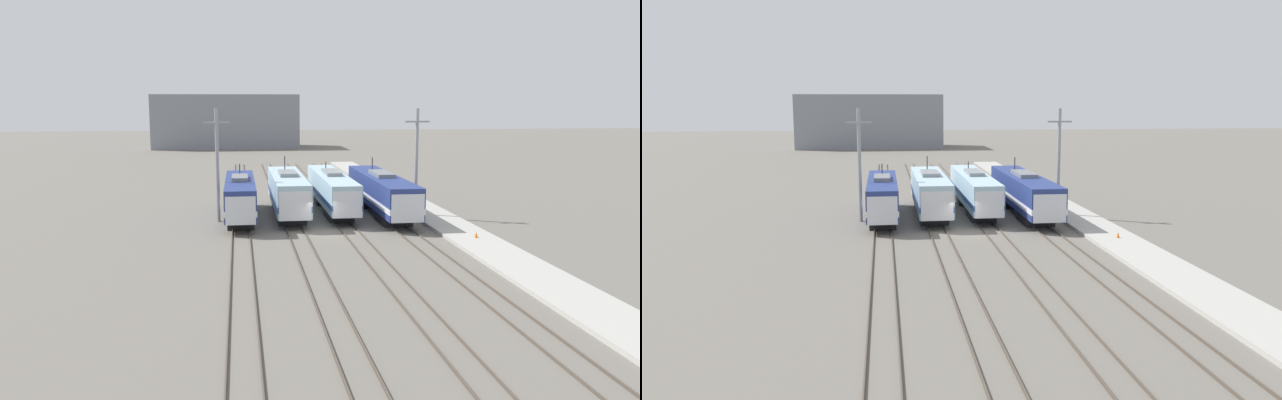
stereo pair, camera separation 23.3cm
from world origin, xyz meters
The scene contains 14 objects.
ground_plane centered at (0.00, 0.00, 0.00)m, with size 400.00×400.00×0.00m, color #666059.
rail_pair_far_left centered at (-6.93, 0.00, 0.07)m, with size 1.51×120.00×0.15m.
rail_pair_center_left centered at (-2.31, 0.00, 0.07)m, with size 1.51×120.00×0.15m.
rail_pair_center_right centered at (2.31, 0.00, 0.07)m, with size 1.51×120.00×0.15m.
rail_pair_far_right centered at (6.93, 0.00, 0.07)m, with size 1.51×120.00×0.15m.
locomotive_far_left centered at (-6.93, 7.05, 2.11)m, with size 2.75×16.26×4.88m.
locomotive_center_left centered at (-2.31, 8.52, 2.19)m, with size 3.04×16.70×5.45m.
locomotive_center_right centered at (2.31, 10.46, 2.10)m, with size 2.78×19.25×4.60m.
locomotive_far_right centered at (6.93, 7.96, 2.13)m, with size 3.10×19.89×5.21m.
catenary_tower_left centered at (-8.94, 6.23, 5.39)m, with size 2.36×0.32×10.37m.
catenary_tower_right centered at (9.77, 6.23, 5.39)m, with size 2.36×0.32×10.37m.
platform centered at (11.43, 0.00, 0.14)m, with size 4.00×120.00×0.29m.
traffic_cone centered at (11.61, -4.74, 0.51)m, with size 0.29×0.29×0.46m.
depot_building centered at (-9.91, 104.16, 6.41)m, with size 34.58×15.49×12.81m.
Camera 1 is at (-6.93, -51.18, 10.88)m, focal length 35.00 mm.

